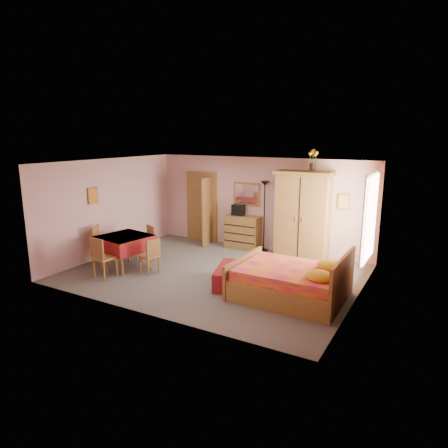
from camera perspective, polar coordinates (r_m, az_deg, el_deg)
The scene contains 23 objects.
floor at distance 9.53m, azimuth -1.42°, elevation -7.04°, with size 6.50×6.50×0.00m, color slate.
ceiling at distance 8.99m, azimuth -1.51°, elevation 8.75°, with size 6.50×6.50×0.00m, color brown.
wall_back at distance 11.35m, azimuth 5.05°, elevation 2.92°, with size 6.50×0.10×2.60m, color #D19A98.
wall_front at distance 7.21m, azimuth -11.77°, elevation -3.00°, with size 6.50×0.10×2.60m, color #D19A98.
wall_left at distance 11.17m, azimuth -15.93°, elevation 2.32°, with size 0.10×5.00×2.60m, color #D19A98.
wall_right at distance 8.04m, azimuth 18.82°, elevation -1.80°, with size 0.10×5.00×2.60m, color #D19A98.
doorway at distance 12.27m, azimuth -3.13°, elevation 2.38°, with size 1.06×0.12×2.15m, color #9E6B35.
window at distance 9.17m, azimuth 20.09°, elevation 0.80°, with size 0.08×1.40×1.95m, color white.
picture_left at distance 10.68m, azimuth -18.22°, elevation 3.89°, with size 0.04×0.32×0.42m, color orange.
picture_back at distance 10.54m, azimuth 16.72°, elevation 3.05°, with size 0.30×0.04×0.40m, color #D8BF59.
chest_of_drawers at distance 11.49m, azimuth 2.74°, elevation -1.14°, with size 1.00×0.50×0.95m, color olive.
wall_mirror at distance 11.47m, azimuth 3.28°, elevation 4.31°, with size 0.84×0.04×0.66m, color white.
stereo at distance 11.43m, azimuth 2.06°, elevation 2.03°, with size 0.33×0.25×0.31m, color black.
floor_lamp at distance 11.15m, azimuth 5.76°, elevation 1.08°, with size 0.25×0.25×1.97m, color black.
wardrobe at distance 10.58m, azimuth 11.18°, elevation 1.19°, with size 1.47×0.76×2.31m, color #A16D36.
sunflower_vase at distance 10.40m, azimuth 12.61°, elevation 8.90°, with size 0.22×0.22×0.56m, color yellow.
bed at distance 8.15m, azimuth 9.39°, elevation -6.93°, with size 2.18×1.71×1.01m, color #C7135E.
bench at distance 8.79m, azimuth 0.57°, elevation -7.36°, with size 0.45×1.21×0.40m, color maroon.
dining_table at distance 10.10m, azimuth -13.94°, elevation -3.87°, with size 1.10×1.10×0.81m, color maroon.
chair_south at distance 9.52m, azimuth -16.68°, elevation -4.55°, with size 0.44×0.44×0.96m, color olive.
chair_north at distance 10.60m, azimuth -11.23°, elevation -2.72°, with size 0.40×0.40×0.89m, color olive.
chair_west at distance 10.55m, azimuth -16.78°, elevation -2.88°, with size 0.44×0.44×0.97m, color olive.
chair_east at distance 9.60m, azimuth -10.62°, elevation -4.47°, with size 0.38×0.38×0.84m, color #A56C38.
Camera 1 is at (4.63, -7.68, 3.21)m, focal length 32.00 mm.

